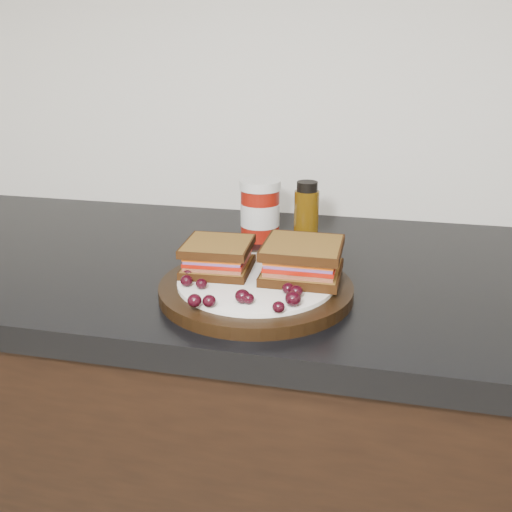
{
  "coord_description": "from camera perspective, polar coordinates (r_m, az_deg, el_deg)",
  "views": [
    {
      "loc": [
        0.35,
        0.83,
        1.24
      ],
      "look_at": [
        0.18,
        1.57,
        0.96
      ],
      "focal_mm": 40.0,
      "sensor_mm": 36.0,
      "label": 1
    }
  ],
  "objects": [
    {
      "name": "grape_14",
      "position": [
        0.86,
        -3.93,
        -0.63
      ],
      "size": [
        0.02,
        0.02,
        0.02
      ],
      "primitive_type": "ellipsoid",
      "color": "black",
      "rests_on": "plate"
    },
    {
      "name": "grape_2",
      "position": [
        0.74,
        -6.16,
        -4.45
      ],
      "size": [
        0.02,
        0.02,
        0.02
      ],
      "primitive_type": "ellipsoid",
      "color": "black",
      "rests_on": "plate"
    },
    {
      "name": "grape_15",
      "position": [
        0.84,
        -3.7,
        -1.05
      ],
      "size": [
        0.02,
        0.02,
        0.02
      ],
      "primitive_type": "ellipsoid",
      "color": "black",
      "rests_on": "plate"
    },
    {
      "name": "grape_16",
      "position": [
        0.83,
        -6.75,
        -1.76
      ],
      "size": [
        0.02,
        0.02,
        0.02
      ],
      "primitive_type": "ellipsoid",
      "color": "black",
      "rests_on": "plate"
    },
    {
      "name": "sandwich_left",
      "position": [
        0.85,
        -3.83,
        -0.05
      ],
      "size": [
        0.1,
        0.1,
        0.04
      ],
      "primitive_type": null,
      "rotation": [
        0.0,
        0.0,
        0.05
      ],
      "color": "brown",
      "rests_on": "plate"
    },
    {
      "name": "grape_8",
      "position": [
        0.76,
        4.05,
        -3.55
      ],
      "size": [
        0.02,
        0.02,
        0.02
      ],
      "primitive_type": "ellipsoid",
      "color": "black",
      "rests_on": "plate"
    },
    {
      "name": "grape_18",
      "position": [
        0.86,
        -4.19,
        -0.53
      ],
      "size": [
        0.02,
        0.02,
        0.02
      ],
      "primitive_type": "ellipsoid",
      "color": "black",
      "rests_on": "plate"
    },
    {
      "name": "base_cabinets",
      "position": [
        1.24,
        -7.31,
        -20.66
      ],
      "size": [
        3.96,
        0.58,
        0.86
      ],
      "primitive_type": "cube",
      "color": "black",
      "rests_on": "ground_plane"
    },
    {
      "name": "sandwich_right",
      "position": [
        0.82,
        4.66,
        -0.4
      ],
      "size": [
        0.11,
        0.11,
        0.05
      ],
      "primitive_type": null,
      "rotation": [
        0.0,
        0.0,
        0.0
      ],
      "color": "brown",
      "rests_on": "plate"
    },
    {
      "name": "condiment_jar",
      "position": [
        1.05,
        0.41,
        4.65
      ],
      "size": [
        0.09,
        0.09,
        0.11
      ],
      "primitive_type": "cylinder",
      "rotation": [
        0.0,
        0.0,
        -0.28
      ],
      "color": "maroon",
      "rests_on": "countertop"
    },
    {
      "name": "plate",
      "position": [
        0.83,
        -0.0,
        -3.32
      ],
      "size": [
        0.28,
        0.28,
        0.02
      ],
      "primitive_type": "cylinder",
      "color": "black",
      "rests_on": "countertop"
    },
    {
      "name": "grape_1",
      "position": [
        0.79,
        -5.48,
        -2.78
      ],
      "size": [
        0.02,
        0.02,
        0.01
      ],
      "primitive_type": "ellipsoid",
      "color": "black",
      "rests_on": "plate"
    },
    {
      "name": "grape_12",
      "position": [
        0.85,
        4.79,
        -1.06
      ],
      "size": [
        0.02,
        0.02,
        0.02
      ],
      "primitive_type": "ellipsoid",
      "color": "black",
      "rests_on": "plate"
    },
    {
      "name": "oil_bottle",
      "position": [
        1.0,
        5.05,
        4.06
      ],
      "size": [
        0.05,
        0.05,
        0.12
      ],
      "primitive_type": "cylinder",
      "rotation": [
        0.0,
        0.0,
        -0.31
      ],
      "color": "#4C3107",
      "rests_on": "countertop"
    },
    {
      "name": "grape_17",
      "position": [
        0.85,
        -2.22,
        -0.67
      ],
      "size": [
        0.02,
        0.02,
        0.02
      ],
      "primitive_type": "ellipsoid",
      "color": "black",
      "rests_on": "plate"
    },
    {
      "name": "grape_13",
      "position": [
        0.89,
        -1.98,
        0.04
      ],
      "size": [
        0.02,
        0.02,
        0.02
      ],
      "primitive_type": "ellipsoid",
      "color": "black",
      "rests_on": "plate"
    },
    {
      "name": "grape_6",
      "position": [
        0.72,
        2.27,
        -5.13
      ],
      "size": [
        0.02,
        0.02,
        0.02
      ],
      "primitive_type": "ellipsoid",
      "color": "black",
      "rests_on": "plate"
    },
    {
      "name": "grape_4",
      "position": [
        0.75,
        -1.37,
        -4.04
      ],
      "size": [
        0.02,
        0.02,
        0.02
      ],
      "primitive_type": "ellipsoid",
      "color": "black",
      "rests_on": "plate"
    },
    {
      "name": "grape_10",
      "position": [
        0.8,
        6.13,
        -2.33
      ],
      "size": [
        0.02,
        0.02,
        0.02
      ],
      "primitive_type": "ellipsoid",
      "color": "black",
      "rests_on": "plate"
    },
    {
      "name": "grape_3",
      "position": [
        0.74,
        -4.7,
        -4.51
      ],
      "size": [
        0.02,
        0.02,
        0.02
      ],
      "primitive_type": "ellipsoid",
      "color": "black",
      "rests_on": "plate"
    },
    {
      "name": "grape_5",
      "position": [
        0.74,
        -0.76,
        -4.27
      ],
      "size": [
        0.02,
        0.02,
        0.01
      ],
      "primitive_type": "ellipsoid",
      "color": "black",
      "rests_on": "plate"
    },
    {
      "name": "countertop",
      "position": [
        1.0,
        -8.45,
        -0.91
      ],
      "size": [
        3.98,
        0.6,
        0.04
      ],
      "primitive_type": "cube",
      "color": "black",
      "rests_on": "base_cabinets"
    },
    {
      "name": "grape_9",
      "position": [
        0.77,
        3.23,
        -3.25
      ],
      "size": [
        0.02,
        0.02,
        0.02
      ],
      "primitive_type": "ellipsoid",
      "color": "black",
      "rests_on": "plate"
    },
    {
      "name": "grape_11",
      "position": [
        0.82,
        3.99,
        -1.85
      ],
      "size": [
        0.02,
        0.02,
        0.02
      ],
      "primitive_type": "ellipsoid",
      "color": "black",
      "rests_on": "plate"
    },
    {
      "name": "grape_19",
      "position": [
        0.85,
        -4.8,
        -1.05
      ],
      "size": [
        0.02,
        0.02,
        0.02
      ],
      "primitive_type": "ellipsoid",
      "color": "black",
      "rests_on": "plate"
    },
    {
      "name": "grape_0",
      "position": [
        0.8,
        -6.95,
        -2.47
      ],
      "size": [
        0.02,
        0.02,
        0.02
      ],
      "primitive_type": "ellipsoid",
      "color": "black",
      "rests_on": "plate"
    },
    {
      "name": "grape_7",
      "position": [
        0.74,
        3.73,
        -4.28
      ],
      "size": [
        0.02,
        0.02,
        0.02
      ],
      "primitive_type": "ellipsoid",
      "color": "black",
      "rests_on": "plate"
    }
  ]
}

